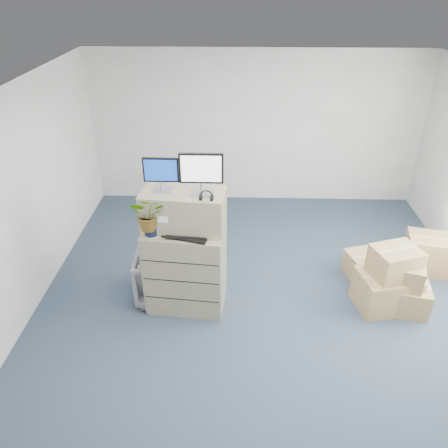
{
  "coord_description": "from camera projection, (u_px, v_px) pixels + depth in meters",
  "views": [
    {
      "loc": [
        -0.33,
        -4.23,
        3.95
      ],
      "look_at": [
        -0.48,
        0.4,
        1.21
      ],
      "focal_mm": 35.0,
      "sensor_mm": 36.0,
      "label": 1
    }
  ],
  "objects": [
    {
      "name": "potted_plant",
      "position": [
        150.0,
        217.0,
        5.14
      ],
      "size": [
        0.47,
        0.5,
        0.43
      ],
      "rotation": [
        0.0,
        0.0,
        -0.1
      ],
      "color": "#94AE8C",
      "rests_on": "filing_cabinet_lower"
    },
    {
      "name": "phone_dock",
      "position": [
        182.0,
        223.0,
        5.4
      ],
      "size": [
        0.07,
        0.06,
        0.15
      ],
      "rotation": [
        0.0,
        0.0,
        -0.1
      ],
      "color": "silver",
      "rests_on": "filing_cabinet_lower"
    },
    {
      "name": "external_drive",
      "position": [
        214.0,
        223.0,
        5.44
      ],
      "size": [
        0.23,
        0.18,
        0.07
      ],
      "primitive_type": "cube",
      "rotation": [
        0.0,
        0.0,
        0.06
      ],
      "color": "black",
      "rests_on": "filing_cabinet_lower"
    },
    {
      "name": "water_bottle",
      "position": [
        187.0,
        217.0,
        5.33
      ],
      "size": [
        0.09,
        0.09,
        0.31
      ],
      "primitive_type": "cylinder",
      "color": "gray",
      "rests_on": "filing_cabinet_lower"
    },
    {
      "name": "headphones",
      "position": [
        206.0,
        196.0,
        4.96
      ],
      "size": [
        0.16,
        0.03,
        0.16
      ],
      "primitive_type": "torus",
      "rotation": [
        1.57,
        0.0,
        -0.1
      ],
      "color": "black",
      "rests_on": "filing_cabinet_upper"
    },
    {
      "name": "mouse",
      "position": [
        205.0,
        235.0,
        5.22
      ],
      "size": [
        0.13,
        0.1,
        0.04
      ],
      "primitive_type": "ellipsoid",
      "rotation": [
        0.0,
        0.0,
        -0.33
      ],
      "color": "silver",
      "rests_on": "filing_cabinet_lower"
    },
    {
      "name": "filing_cabinet_upper",
      "position": [
        184.0,
        210.0,
        5.28
      ],
      "size": [
        1.04,
        0.59,
        0.5
      ],
      "primitive_type": "cube",
      "rotation": [
        0.0,
        0.0,
        -0.1
      ],
      "color": "#9A8C6A",
      "rests_on": "filing_cabinet_lower"
    },
    {
      "name": "tissue_box",
      "position": [
        210.0,
        221.0,
        5.31
      ],
      "size": [
        0.32,
        0.23,
        0.11
      ],
      "primitive_type": "cube",
      "rotation": [
        0.0,
        0.0,
        -0.33
      ],
      "color": "#3978C4",
      "rests_on": "external_drive"
    },
    {
      "name": "ground",
      "position": [
        260.0,
        321.0,
        5.64
      ],
      "size": [
        7.0,
        7.0,
        0.0
      ],
      "primitive_type": "plane",
      "color": "#283748",
      "rests_on": "ground"
    },
    {
      "name": "cardboard_boxes",
      "position": [
        402.0,
        273.0,
        6.0
      ],
      "size": [
        1.79,
        1.52,
        0.9
      ],
      "color": "#9A764A",
      "rests_on": "ground"
    },
    {
      "name": "keyboard",
      "position": [
        186.0,
        235.0,
        5.23
      ],
      "size": [
        0.59,
        0.37,
        0.03
      ],
      "primitive_type": "cube",
      "rotation": [
        0.0,
        0.0,
        -0.27
      ],
      "color": "black",
      "rests_on": "filing_cabinet_lower"
    },
    {
      "name": "monitor_left",
      "position": [
        161.0,
        172.0,
        5.07
      ],
      "size": [
        0.42,
        0.16,
        0.42
      ],
      "rotation": [
        0.0,
        0.0,
        -0.01
      ],
      "color": "#99999E",
      "rests_on": "filing_cabinet_upper"
    },
    {
      "name": "filing_cabinet_lower",
      "position": [
        186.0,
        268.0,
        5.65
      ],
      "size": [
        1.05,
        0.7,
        1.16
      ],
      "primitive_type": "cube",
      "rotation": [
        0.0,
        0.0,
        -0.1
      ],
      "color": "#9A8C6A",
      "rests_on": "ground"
    },
    {
      "name": "monitor_right",
      "position": [
        201.0,
        171.0,
        4.97
      ],
      "size": [
        0.51,
        0.19,
        0.5
      ],
      "rotation": [
        0.0,
        0.0,
        -0.0
      ],
      "color": "#99999E",
      "rests_on": "filing_cabinet_upper"
    },
    {
      "name": "wall_back",
      "position": [
        256.0,
        129.0,
        7.95
      ],
      "size": [
        6.0,
        0.02,
        2.8
      ],
      "primitive_type": "cube",
      "color": "beige",
      "rests_on": "ground"
    },
    {
      "name": "office_chair",
      "position": [
        166.0,
        271.0,
        5.91
      ],
      "size": [
        0.81,
        0.76,
        0.8
      ],
      "primitive_type": "imported",
      "rotation": [
        0.0,
        0.0,
        3.19
      ],
      "color": "slate",
      "rests_on": "ground"
    }
  ]
}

